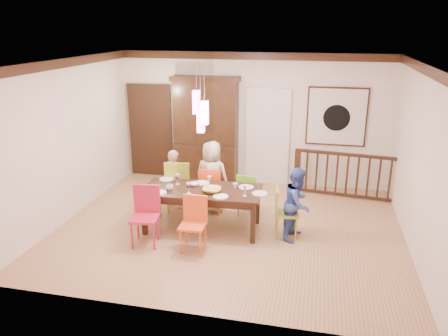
% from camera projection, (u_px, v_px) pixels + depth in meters
% --- Properties ---
extents(floor, '(6.00, 6.00, 0.00)m').
position_uv_depth(floor, '(229.00, 227.00, 7.82)').
color(floor, '#A77250').
rests_on(floor, ground).
extents(ceiling, '(6.00, 6.00, 0.00)m').
position_uv_depth(ceiling, '(230.00, 62.00, 6.90)').
color(ceiling, white).
rests_on(ceiling, wall_back).
extents(wall_back, '(6.00, 0.00, 6.00)m').
position_uv_depth(wall_back, '(253.00, 119.00, 9.67)').
color(wall_back, beige).
rests_on(wall_back, floor).
extents(wall_left, '(0.00, 5.00, 5.00)m').
position_uv_depth(wall_left, '(69.00, 140.00, 7.98)').
color(wall_left, beige).
rests_on(wall_left, floor).
extents(wall_right, '(0.00, 5.00, 5.00)m').
position_uv_depth(wall_right, '(419.00, 161.00, 6.74)').
color(wall_right, beige).
rests_on(wall_right, floor).
extents(crown_molding, '(6.00, 5.00, 0.16)m').
position_uv_depth(crown_molding, '(230.00, 67.00, 6.93)').
color(crown_molding, black).
rests_on(crown_molding, wall_back).
extents(panel_door, '(1.04, 0.07, 2.24)m').
position_uv_depth(panel_door, '(151.00, 132.00, 10.25)').
color(panel_door, black).
rests_on(panel_door, wall_back).
extents(white_doorway, '(0.97, 0.05, 2.22)m').
position_uv_depth(white_doorway, '(268.00, 138.00, 9.70)').
color(white_doorway, silver).
rests_on(white_doorway, wall_back).
extents(painting, '(1.25, 0.06, 1.25)m').
position_uv_depth(painting, '(337.00, 117.00, 9.22)').
color(painting, black).
rests_on(painting, wall_back).
extents(pendant_cluster, '(0.27, 0.21, 1.14)m').
position_uv_depth(pendant_cluster, '(201.00, 112.00, 7.12)').
color(pendant_cluster, '#EA46AD').
rests_on(pendant_cluster, ceiling).
extents(dining_table, '(2.07, 1.02, 0.75)m').
position_uv_depth(dining_table, '(202.00, 194.00, 7.58)').
color(dining_table, black).
rests_on(dining_table, floor).
extents(chair_far_left, '(0.55, 0.55, 1.03)m').
position_uv_depth(chair_far_left, '(179.00, 181.00, 8.37)').
color(chair_far_left, '#98A823').
rests_on(chair_far_left, floor).
extents(chair_far_mid, '(0.42, 0.42, 0.91)m').
position_uv_depth(chair_far_mid, '(212.00, 186.00, 8.34)').
color(chair_far_mid, '#E74917').
rests_on(chair_far_mid, floor).
extents(chair_far_right, '(0.41, 0.41, 0.83)m').
position_uv_depth(chair_far_right, '(248.00, 191.00, 8.23)').
color(chair_far_right, '#66B527').
rests_on(chair_far_right, floor).
extents(chair_near_left, '(0.49, 0.49, 0.98)m').
position_uv_depth(chair_near_left, '(144.00, 213.00, 7.06)').
color(chair_near_left, '#BE2240').
rests_on(chair_near_left, floor).
extents(chair_near_mid, '(0.41, 0.41, 0.88)m').
position_uv_depth(chair_near_mid, '(193.00, 221.00, 6.88)').
color(chair_near_mid, '#E75622').
rests_on(chair_near_mid, floor).
extents(chair_end_right, '(0.44, 0.44, 0.86)m').
position_uv_depth(chair_end_right, '(287.00, 209.00, 7.37)').
color(chair_end_right, olive).
rests_on(chair_end_right, floor).
extents(china_hutch, '(1.51, 0.46, 2.39)m').
position_uv_depth(china_hutch, '(206.00, 130.00, 9.78)').
color(china_hutch, black).
rests_on(china_hutch, floor).
extents(balustrade, '(2.21, 0.34, 0.96)m').
position_uv_depth(balustrade, '(347.00, 175.00, 9.04)').
color(balustrade, black).
rests_on(balustrade, floor).
extents(person_far_left, '(0.49, 0.39, 1.18)m').
position_uv_depth(person_far_left, '(174.00, 179.00, 8.52)').
color(person_far_left, beige).
rests_on(person_far_left, floor).
extents(person_far_mid, '(0.74, 0.54, 1.39)m').
position_uv_depth(person_far_mid, '(212.00, 177.00, 8.34)').
color(person_far_mid, '#BBB28D').
rests_on(person_far_mid, floor).
extents(person_end_right, '(0.62, 0.71, 1.24)m').
position_uv_depth(person_end_right, '(298.00, 203.00, 7.28)').
color(person_end_right, '#3C54A8').
rests_on(person_end_right, floor).
extents(serving_bowl, '(0.36, 0.36, 0.08)m').
position_uv_depth(serving_bowl, '(212.00, 190.00, 7.40)').
color(serving_bowl, gold).
rests_on(serving_bowl, dining_table).
extents(small_bowl, '(0.20, 0.20, 0.05)m').
position_uv_depth(small_bowl, '(195.00, 184.00, 7.69)').
color(small_bowl, white).
rests_on(small_bowl, dining_table).
extents(cup_left, '(0.15, 0.15, 0.10)m').
position_uv_depth(cup_left, '(169.00, 187.00, 7.50)').
color(cup_left, silver).
rests_on(cup_left, dining_table).
extents(cup_right, '(0.11, 0.11, 0.09)m').
position_uv_depth(cup_right, '(235.00, 186.00, 7.58)').
color(cup_right, silver).
rests_on(cup_right, dining_table).
extents(plate_far_left, '(0.26, 0.26, 0.01)m').
position_uv_depth(plate_far_left, '(167.00, 179.00, 8.01)').
color(plate_far_left, white).
rests_on(plate_far_left, dining_table).
extents(plate_far_mid, '(0.26, 0.26, 0.01)m').
position_uv_depth(plate_far_mid, '(202.00, 183.00, 7.82)').
color(plate_far_mid, white).
rests_on(plate_far_mid, dining_table).
extents(plate_far_right, '(0.26, 0.26, 0.01)m').
position_uv_depth(plate_far_right, '(246.00, 187.00, 7.62)').
color(plate_far_right, white).
rests_on(plate_far_right, dining_table).
extents(plate_near_left, '(0.26, 0.26, 0.01)m').
position_uv_depth(plate_near_left, '(159.00, 193.00, 7.37)').
color(plate_near_left, white).
rests_on(plate_near_left, dining_table).
extents(plate_near_mid, '(0.26, 0.26, 0.01)m').
position_uv_depth(plate_near_mid, '(221.00, 196.00, 7.21)').
color(plate_near_mid, white).
rests_on(plate_near_mid, dining_table).
extents(plate_end_right, '(0.26, 0.26, 0.01)m').
position_uv_depth(plate_end_right, '(260.00, 194.00, 7.33)').
color(plate_end_right, white).
rests_on(plate_end_right, dining_table).
extents(wine_glass_a, '(0.08, 0.08, 0.19)m').
position_uv_depth(wine_glass_a, '(177.00, 179.00, 7.75)').
color(wine_glass_a, '#590C19').
rests_on(wine_glass_a, dining_table).
extents(wine_glass_b, '(0.08, 0.08, 0.19)m').
position_uv_depth(wine_glass_b, '(209.00, 181.00, 7.64)').
color(wine_glass_b, silver).
rests_on(wine_glass_b, dining_table).
extents(wine_glass_c, '(0.08, 0.08, 0.19)m').
position_uv_depth(wine_glass_c, '(189.00, 188.00, 7.33)').
color(wine_glass_c, '#590C19').
rests_on(wine_glass_c, dining_table).
extents(wine_glass_d, '(0.08, 0.08, 0.19)m').
position_uv_depth(wine_glass_d, '(245.00, 191.00, 7.22)').
color(wine_glass_d, silver).
rests_on(wine_glass_d, dining_table).
extents(napkin, '(0.18, 0.14, 0.01)m').
position_uv_depth(napkin, '(192.00, 196.00, 7.23)').
color(napkin, '#D83359').
rests_on(napkin, dining_table).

